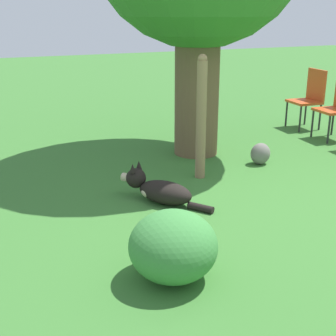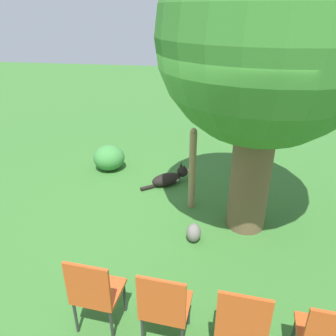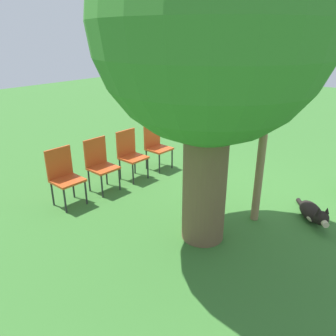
{
  "view_description": "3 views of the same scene",
  "coord_description": "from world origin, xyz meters",
  "px_view_note": "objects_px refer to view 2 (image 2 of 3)",
  "views": [
    {
      "loc": [
        -2.82,
        -4.32,
        1.82
      ],
      "look_at": [
        -1.17,
        -0.56,
        0.41
      ],
      "focal_mm": 50.0,
      "sensor_mm": 36.0,
      "label": 1
    },
    {
      "loc": [
        4.14,
        0.45,
        2.96
      ],
      "look_at": [
        -1.15,
        -0.4,
        0.34
      ],
      "focal_mm": 35.0,
      "sensor_mm": 36.0,
      "label": 2
    },
    {
      "loc": [
        -2.02,
        4.25,
        2.53
      ],
      "look_at": [
        1.01,
        0.25,
        0.5
      ],
      "focal_mm": 35.0,
      "sensor_mm": 36.0,
      "label": 3
    }
  ],
  "objects_px": {
    "dog": "(170,178)",
    "red_chair_0": "(94,290)",
    "fence_post": "(192,169)",
    "red_chair_2": "(242,321)",
    "oak_tree": "(267,41)",
    "red_chair_1": "(164,305)"
  },
  "relations": [
    {
      "from": "fence_post",
      "to": "red_chair_2",
      "type": "distance_m",
      "value": 2.67
    },
    {
      "from": "red_chair_1",
      "to": "fence_post",
      "type": "bearing_deg",
      "value": 4.1
    },
    {
      "from": "fence_post",
      "to": "red_chair_1",
      "type": "xyz_separation_m",
      "value": [
        2.52,
        -0.02,
        -0.17
      ]
    },
    {
      "from": "red_chair_0",
      "to": "red_chair_1",
      "type": "xyz_separation_m",
      "value": [
        0.06,
        0.69,
        0.0
      ]
    },
    {
      "from": "dog",
      "to": "fence_post",
      "type": "relative_size",
      "value": 0.64
    },
    {
      "from": "oak_tree",
      "to": "red_chair_2",
      "type": "relative_size",
      "value": 4.36
    },
    {
      "from": "oak_tree",
      "to": "fence_post",
      "type": "bearing_deg",
      "value": -114.02
    },
    {
      "from": "red_chair_1",
      "to": "dog",
      "type": "bearing_deg",
      "value": 12.41
    },
    {
      "from": "fence_post",
      "to": "red_chair_0",
      "type": "height_order",
      "value": "fence_post"
    },
    {
      "from": "dog",
      "to": "fence_post",
      "type": "xyz_separation_m",
      "value": [
        0.7,
        0.46,
        0.56
      ]
    },
    {
      "from": "fence_post",
      "to": "red_chair_2",
      "type": "height_order",
      "value": "fence_post"
    },
    {
      "from": "red_chair_0",
      "to": "dog",
      "type": "bearing_deg",
      "value": 0.04
    },
    {
      "from": "dog",
      "to": "red_chair_0",
      "type": "distance_m",
      "value": 3.19
    },
    {
      "from": "red_chair_1",
      "to": "red_chair_0",
      "type": "bearing_deg",
      "value": 89.58
    },
    {
      "from": "dog",
      "to": "red_chair_0",
      "type": "relative_size",
      "value": 0.95
    },
    {
      "from": "fence_post",
      "to": "red_chair_2",
      "type": "relative_size",
      "value": 1.48
    },
    {
      "from": "dog",
      "to": "fence_post",
      "type": "distance_m",
      "value": 1.01
    },
    {
      "from": "oak_tree",
      "to": "red_chair_0",
      "type": "xyz_separation_m",
      "value": [
        2.08,
        -1.57,
        -2.1
      ]
    },
    {
      "from": "fence_post",
      "to": "red_chair_0",
      "type": "xyz_separation_m",
      "value": [
        2.46,
        -0.71,
        -0.17
      ]
    },
    {
      "from": "red_chair_1",
      "to": "red_chair_2",
      "type": "height_order",
      "value": "same"
    },
    {
      "from": "red_chair_1",
      "to": "oak_tree",
      "type": "bearing_deg",
      "value": -17.72
    },
    {
      "from": "red_chair_1",
      "to": "red_chair_2",
      "type": "bearing_deg",
      "value": -90.42
    }
  ]
}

